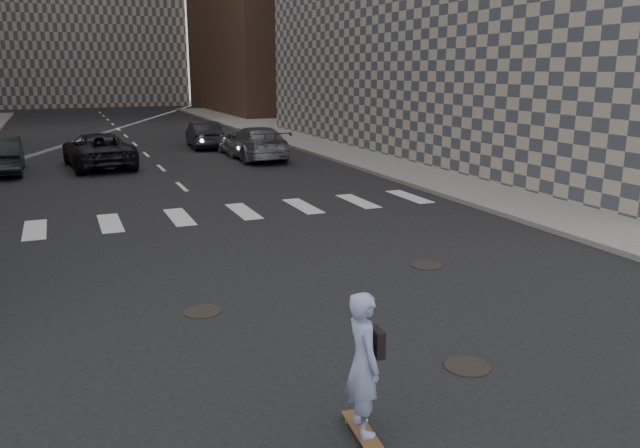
# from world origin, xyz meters

# --- Properties ---
(ground) EXTENTS (160.00, 160.00, 0.00)m
(ground) POSITION_xyz_m (0.00, 0.00, 0.00)
(ground) COLOR black
(ground) RESTS_ON ground
(sidewalk_right) EXTENTS (13.00, 80.00, 0.15)m
(sidewalk_right) POSITION_xyz_m (14.50, 20.00, 0.07)
(sidewalk_right) COLOR gray
(sidewalk_right) RESTS_ON ground
(manhole_a) EXTENTS (0.70, 0.70, 0.02)m
(manhole_a) POSITION_xyz_m (1.20, -2.50, 0.01)
(manhole_a) COLOR black
(manhole_a) RESTS_ON ground
(manhole_b) EXTENTS (0.70, 0.70, 0.02)m
(manhole_b) POSITION_xyz_m (-2.00, 1.20, 0.01)
(manhole_b) COLOR black
(manhole_b) RESTS_ON ground
(manhole_c) EXTENTS (0.70, 0.70, 0.02)m
(manhole_c) POSITION_xyz_m (3.30, 2.00, 0.01)
(manhole_c) COLOR black
(manhole_c) RESTS_ON ground
(skateboarder) EXTENTS (0.50, 0.96, 1.87)m
(skateboarder) POSITION_xyz_m (-1.07, -3.53, 0.98)
(skateboarder) COLOR brown
(skateboarder) RESTS_ON ground
(traffic_car_a) EXTENTS (1.76, 4.84, 1.59)m
(traffic_car_a) POSITION_xyz_m (-6.50, 20.00, 0.79)
(traffic_car_a) COLOR black
(traffic_car_a) RESTS_ON ground
(traffic_car_b) EXTENTS (2.40, 5.58, 1.60)m
(traffic_car_b) POSITION_xyz_m (4.83, 20.09, 0.80)
(traffic_car_b) COLOR slate
(traffic_car_b) RESTS_ON ground
(traffic_car_c) EXTENTS (3.13, 5.85, 1.56)m
(traffic_car_c) POSITION_xyz_m (-2.55, 20.28, 0.78)
(traffic_car_c) COLOR black
(traffic_car_c) RESTS_ON ground
(traffic_car_d) EXTENTS (1.53, 3.76, 1.28)m
(traffic_car_d) POSITION_xyz_m (4.43, 21.83, 0.64)
(traffic_car_d) COLOR #A8ABAF
(traffic_car_d) RESTS_ON ground
(traffic_car_e) EXTENTS (1.86, 4.57, 1.47)m
(traffic_car_e) POSITION_xyz_m (3.46, 25.66, 0.74)
(traffic_car_e) COLOR black
(traffic_car_e) RESTS_ON ground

